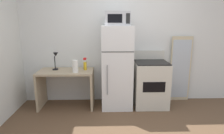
# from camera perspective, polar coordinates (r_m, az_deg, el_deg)

# --- Properties ---
(wall_back_white) EXTENTS (5.00, 0.10, 2.60)m
(wall_back_white) POSITION_cam_1_polar(r_m,az_deg,el_deg) (4.10, 3.79, 7.79)
(wall_back_white) COLOR silver
(wall_back_white) RESTS_ON ground
(desk) EXTENTS (1.07, 0.59, 0.75)m
(desk) POSITION_cam_1_polar(r_m,az_deg,el_deg) (3.96, -13.40, -4.31)
(desk) COLOR tan
(desk) RESTS_ON ground
(desk_lamp) EXTENTS (0.14, 0.12, 0.35)m
(desk_lamp) POSITION_cam_1_polar(r_m,az_deg,el_deg) (3.96, -16.45, 2.56)
(desk_lamp) COLOR black
(desk_lamp) RESTS_ON desk
(paper_towel_roll) EXTENTS (0.11, 0.11, 0.24)m
(paper_towel_roll) POSITION_cam_1_polar(r_m,az_deg,el_deg) (3.68, -10.89, 0.19)
(paper_towel_roll) COLOR white
(paper_towel_roll) RESTS_ON desk
(spray_bottle) EXTENTS (0.06, 0.06, 0.25)m
(spray_bottle) POSITION_cam_1_polar(r_m,az_deg,el_deg) (3.86, -8.01, 0.57)
(spray_bottle) COLOR yellow
(spray_bottle) RESTS_ON desk
(coffee_mug) EXTENTS (0.08, 0.08, 0.09)m
(coffee_mug) POSITION_cam_1_polar(r_m,az_deg,el_deg) (3.91, -10.61, -0.13)
(coffee_mug) COLOR #338C66
(coffee_mug) RESTS_ON desk
(refrigerator) EXTENTS (0.59, 0.63, 1.62)m
(refrigerator) POSITION_cam_1_polar(r_m,az_deg,el_deg) (3.79, 1.45, -0.13)
(refrigerator) COLOR white
(refrigerator) RESTS_ON ground
(microwave) EXTENTS (0.46, 0.35, 0.26)m
(microwave) POSITION_cam_1_polar(r_m,az_deg,el_deg) (3.67, 1.55, 14.20)
(microwave) COLOR #B7B7BC
(microwave) RESTS_ON refrigerator
(oven_range) EXTENTS (0.66, 0.61, 1.10)m
(oven_range) POSITION_cam_1_polar(r_m,az_deg,el_deg) (3.99, 11.36, -4.84)
(oven_range) COLOR beige
(oven_range) RESTS_ON ground
(leaning_mirror) EXTENTS (0.44, 0.03, 1.40)m
(leaning_mirror) POSITION_cam_1_polar(r_m,az_deg,el_deg) (4.36, 19.61, -0.61)
(leaning_mirror) COLOR #C6B793
(leaning_mirror) RESTS_ON ground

